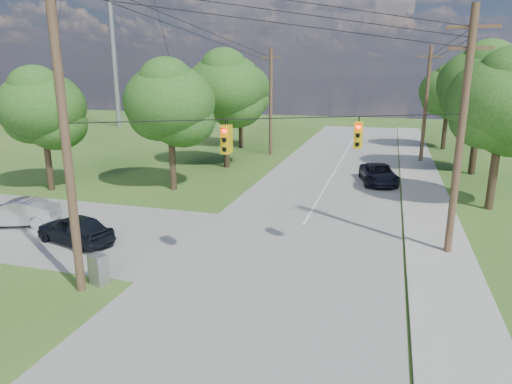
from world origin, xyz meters
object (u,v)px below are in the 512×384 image
(car_cross_dark, at_px, (75,229))
(pole_ne, at_px, (461,132))
(pole_sw, at_px, (64,123))
(control_cabinet, at_px, (99,270))
(car_cross_silver, at_px, (16,213))
(pole_north_w, at_px, (271,101))
(car_main_north, at_px, (379,174))
(pole_north_e, at_px, (426,104))

(car_cross_dark, bearing_deg, pole_ne, 118.60)
(pole_ne, bearing_deg, pole_sw, -150.62)
(pole_sw, bearing_deg, control_cabinet, 58.09)
(pole_sw, xyz_separation_m, car_cross_dark, (-3.23, 3.95, -5.49))
(pole_ne, height_order, control_cabinet, pole_ne)
(pole_ne, xyz_separation_m, car_cross_silver, (-21.37, -2.33, -4.74))
(pole_ne, relative_size, car_cross_silver, 2.50)
(pole_ne, distance_m, pole_north_w, 26.03)
(car_main_north, bearing_deg, pole_north_e, 59.11)
(pole_ne, distance_m, car_main_north, 13.88)
(pole_sw, distance_m, pole_north_e, 32.55)
(pole_sw, relative_size, car_cross_dark, 2.90)
(car_main_north, xyz_separation_m, control_cabinet, (-9.73, -19.59, -0.11))
(pole_ne, distance_m, car_cross_dark, 17.76)
(pole_sw, relative_size, pole_north_w, 1.20)
(pole_north_e, bearing_deg, pole_sw, -114.52)
(pole_sw, height_order, control_cabinet, pole_sw)
(pole_sw, bearing_deg, pole_north_w, 90.77)
(pole_north_e, height_order, car_cross_dark, pole_north_e)
(pole_sw, height_order, car_main_north, pole_sw)
(pole_north_e, height_order, pole_north_w, same)
(pole_sw, xyz_separation_m, car_cross_silver, (-7.87, 5.27, -5.50))
(pole_sw, distance_m, pole_ne, 15.51)
(pole_north_e, bearing_deg, car_cross_dark, -123.11)
(car_cross_silver, bearing_deg, pole_north_w, 143.46)
(pole_north_e, distance_m, pole_north_w, 13.90)
(pole_north_w, distance_m, car_cross_dark, 26.18)
(pole_north_w, bearing_deg, pole_north_e, 0.00)
(pole_north_w, distance_m, car_main_north, 14.77)
(pole_north_w, relative_size, car_cross_dark, 2.42)
(car_main_north, bearing_deg, pole_ne, -85.91)
(car_main_north, distance_m, control_cabinet, 21.87)
(car_cross_dark, xyz_separation_m, control_cabinet, (3.60, -3.35, -0.13))
(car_main_north, relative_size, control_cabinet, 4.09)
(pole_sw, relative_size, car_main_north, 2.41)
(car_cross_dark, xyz_separation_m, car_main_north, (13.33, 16.24, -0.02))
(pole_ne, relative_size, control_cabinet, 8.64)
(pole_north_e, xyz_separation_m, car_cross_silver, (-21.37, -24.33, -4.40))
(pole_north_e, distance_m, control_cabinet, 32.15)
(pole_north_e, height_order, car_main_north, pole_north_e)
(pole_north_w, height_order, car_main_north, pole_north_w)
(pole_ne, xyz_separation_m, control_cabinet, (-13.13, -7.00, -4.86))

